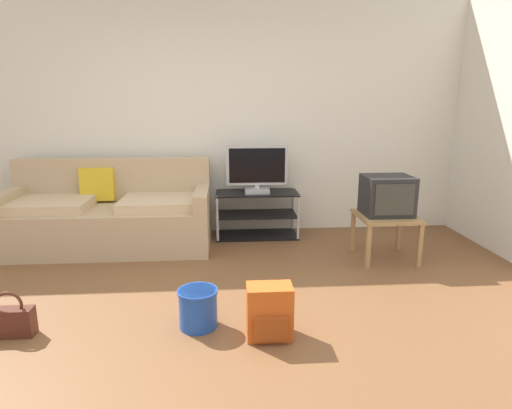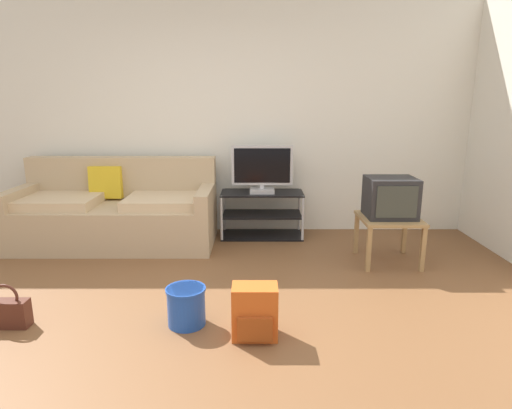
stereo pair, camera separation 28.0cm
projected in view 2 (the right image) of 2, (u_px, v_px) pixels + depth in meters
name	position (u px, v px, depth m)	size (l,w,h in m)	color
ground_plane	(183.00, 332.00, 2.93)	(9.00, 9.80, 0.02)	brown
wall_back	(213.00, 118.00, 5.00)	(9.00, 0.10, 2.70)	silver
couch	(117.00, 213.00, 4.69)	(2.14, 0.92, 0.92)	tan
tv_stand	(262.00, 214.00, 4.94)	(0.94, 0.43, 0.53)	black
flat_tv	(262.00, 170.00, 4.80)	(0.69, 0.22, 0.54)	#B2B2B7
side_table	(389.00, 224.00, 4.11)	(0.56, 0.56, 0.45)	#9E7A4C
crt_tv	(390.00, 197.00, 4.06)	(0.46, 0.40, 0.38)	#232326
backpack	(255.00, 312.00, 2.82)	(0.30, 0.26, 0.36)	#CC561E
handbag	(7.00, 312.00, 2.96)	(0.30, 0.11, 0.32)	#4C2319
cleaning_bucket	(186.00, 305.00, 2.99)	(0.28, 0.28, 0.28)	blue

